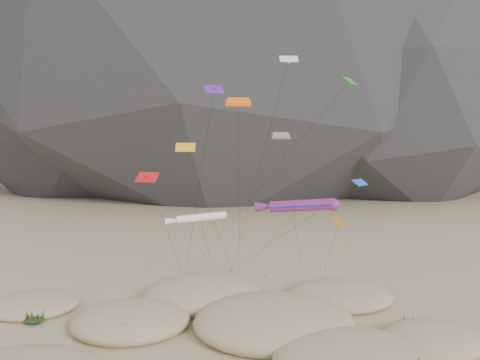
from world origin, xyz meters
name	(u,v)px	position (x,y,z in m)	size (l,w,h in m)	color
ground	(248,359)	(0.00, 0.00, 0.00)	(500.00, 500.00, 0.00)	#CCB789
dunes	(226,331)	(-1.76, 4.14, 0.73)	(49.56, 36.29, 4.09)	#CCB789
dune_grass	(244,330)	(0.02, 3.88, 0.86)	(41.81, 30.19, 1.58)	black
kite_stakes	(248,273)	(2.14, 23.81, 0.15)	(21.71, 7.32, 0.30)	#3F2D1E
rainbow_tube_kite	(299,206)	(5.87, 7.88, 12.13)	(8.27, 20.03, 13.11)	red
white_tube_kite	(198,218)	(-4.47, 12.48, 10.14)	(6.84, 13.95, 10.82)	white
orange_parafoil	(238,104)	(0.34, 16.66, 22.83)	(3.00, 9.93, 23.58)	orange
multi_parafoil	(281,139)	(4.70, 11.89, 18.84)	(6.33, 13.35, 19.55)	orange
delta_kites	(267,142)	(3.08, 11.60, 18.48)	(24.07, 20.18, 28.52)	white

